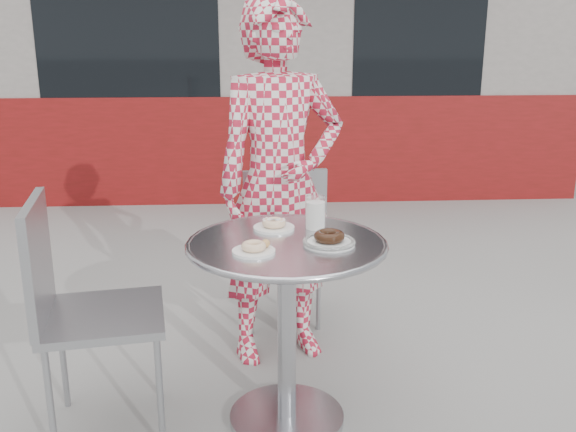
{
  "coord_description": "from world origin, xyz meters",
  "views": [
    {
      "loc": [
        -0.14,
        -2.3,
        1.57
      ],
      "look_at": [
        0.01,
        0.15,
        0.86
      ],
      "focal_mm": 40.0,
      "sensor_mm": 36.0,
      "label": 1
    }
  ],
  "objects": [
    {
      "name": "bistro_table",
      "position": [
        -0.01,
        0.04,
        0.6
      ],
      "size": [
        0.78,
        0.78,
        0.79
      ],
      "rotation": [
        0.0,
        0.0,
        0.04
      ],
      "color": "silver",
      "rests_on": "ground"
    },
    {
      "name": "chair_far",
      "position": [
        0.02,
        1.04,
        0.28
      ],
      "size": [
        0.46,
        0.46,
        0.9
      ],
      "rotation": [
        0.0,
        0.0,
        3.22
      ],
      "color": "#9C9EA3",
      "rests_on": "ground"
    },
    {
      "name": "ground",
      "position": [
        0.0,
        0.0,
        0.0
      ],
      "size": [
        60.0,
        60.0,
        0.0
      ],
      "primitive_type": "plane",
      "color": "gray",
      "rests_on": "ground"
    },
    {
      "name": "plate_near",
      "position": [
        -0.13,
        -0.09,
        0.81
      ],
      "size": [
        0.16,
        0.16,
        0.04
      ],
      "rotation": [
        0.0,
        0.0,
        0.17
      ],
      "color": "white",
      "rests_on": "bistro_table"
    },
    {
      "name": "plate_far",
      "position": [
        -0.05,
        0.2,
        0.81
      ],
      "size": [
        0.17,
        0.17,
        0.04
      ],
      "rotation": [
        0.0,
        0.0,
        -0.23
      ],
      "color": "white",
      "rests_on": "bistro_table"
    },
    {
      "name": "seated_person",
      "position": [
        -0.0,
        0.65,
        0.87
      ],
      "size": [
        0.73,
        0.58,
        1.74
      ],
      "primitive_type": "imported",
      "rotation": [
        0.0,
        0.0,
        0.3
      ],
      "color": "#B11B33",
      "rests_on": "ground"
    },
    {
      "name": "storefront",
      "position": [
        -0.0,
        5.56,
        1.49
      ],
      "size": [
        6.02,
        4.55,
        3.0
      ],
      "color": "gray",
      "rests_on": "ground"
    },
    {
      "name": "milk_cup",
      "position": [
        0.12,
        0.2,
        0.85
      ],
      "size": [
        0.09,
        0.09,
        0.14
      ],
      "rotation": [
        0.0,
        0.0,
        -0.18
      ],
      "color": "white",
      "rests_on": "bistro_table"
    },
    {
      "name": "plate_checker",
      "position": [
        0.15,
        -0.01,
        0.81
      ],
      "size": [
        0.2,
        0.2,
        0.05
      ],
      "rotation": [
        0.0,
        0.0,
        0.23
      ],
      "color": "white",
      "rests_on": "bistro_table"
    },
    {
      "name": "chair_left",
      "position": [
        -0.74,
        0.04,
        0.3
      ],
      "size": [
        0.53,
        0.53,
        0.97
      ],
      "rotation": [
        0.0,
        0.0,
        1.73
      ],
      "color": "#9C9EA3",
      "rests_on": "ground"
    }
  ]
}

